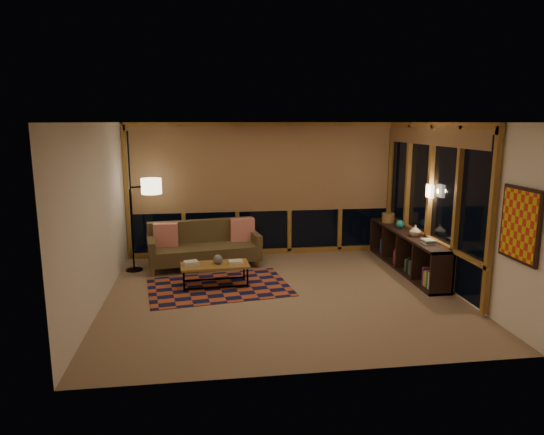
{
  "coord_description": "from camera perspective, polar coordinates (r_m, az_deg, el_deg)",
  "views": [
    {
      "loc": [
        -1.15,
        -7.28,
        2.71
      ],
      "look_at": [
        -0.12,
        0.25,
        1.2
      ],
      "focal_mm": 32.0,
      "sensor_mm": 36.0,
      "label": 1
    }
  ],
  "objects": [
    {
      "name": "wall_art",
      "position": [
        6.77,
        27.13,
        -0.75
      ],
      "size": [
        0.06,
        0.74,
        0.94
      ],
      "primitive_type": null,
      "color": "red",
      "rests_on": "walls"
    },
    {
      "name": "window_wall_back",
      "position": [
        9.87,
        -1.02,
        3.28
      ],
      "size": [
        5.3,
        0.16,
        2.6
      ],
      "primitive_type": null,
      "color": "olive",
      "rests_on": "walls"
    },
    {
      "name": "book_stack_b",
      "position": [
        8.19,
        -4.32,
        -5.19
      ],
      "size": [
        0.27,
        0.22,
        0.05
      ],
      "primitive_type": null,
      "rotation": [
        0.0,
        0.0,
        0.09
      ],
      "color": "beige",
      "rests_on": "coffee_table"
    },
    {
      "name": "shelf_book_stack",
      "position": [
        8.48,
        17.9,
        -2.7
      ],
      "size": [
        0.24,
        0.29,
        0.07
      ],
      "primitive_type": null,
      "rotation": [
        0.0,
        0.0,
        0.31
      ],
      "color": "beige",
      "rests_on": "bookshelf"
    },
    {
      "name": "pillow_left",
      "position": [
        9.25,
        -12.38,
        -2.0
      ],
      "size": [
        0.44,
        0.15,
        0.44
      ],
      "primitive_type": null,
      "rotation": [
        0.0,
        0.0,
        -0.01
      ],
      "color": "#B81211",
      "rests_on": "sofa"
    },
    {
      "name": "basket",
      "position": [
        10.04,
        13.51,
        -0.03
      ],
      "size": [
        0.29,
        0.29,
        0.19
      ],
      "primitive_type": "cylinder",
      "rotation": [
        0.0,
        0.0,
        -0.2
      ],
      "color": "olive",
      "rests_on": "bookshelf"
    },
    {
      "name": "vase",
      "position": [
        8.92,
        16.5,
        -1.5
      ],
      "size": [
        0.21,
        0.21,
        0.21
      ],
      "primitive_type": "imported",
      "rotation": [
        0.0,
        0.0,
        0.07
      ],
      "color": "tan",
      "rests_on": "bookshelf"
    },
    {
      "name": "wall_sconce",
      "position": [
        8.67,
        18.09,
        2.97
      ],
      "size": [
        0.12,
        0.18,
        0.22
      ],
      "primitive_type": null,
      "color": "#FFE8B7",
      "rests_on": "walls"
    },
    {
      "name": "coffee_table",
      "position": [
        8.22,
        -6.71,
        -6.74
      ],
      "size": [
        1.16,
        0.58,
        0.38
      ],
      "primitive_type": null,
      "rotation": [
        0.0,
        0.0,
        0.06
      ],
      "color": "olive",
      "rests_on": "floor"
    },
    {
      "name": "sofa",
      "position": [
        9.24,
        -7.96,
        -3.26
      ],
      "size": [
        2.15,
        1.13,
        0.84
      ],
      "primitive_type": null,
      "rotation": [
        0.0,
        0.0,
        0.15
      ],
      "color": "#4E3B1F",
      "rests_on": "floor"
    },
    {
      "name": "pillow_right",
      "position": [
        9.45,
        -3.49,
        -1.41
      ],
      "size": [
        0.47,
        0.18,
        0.46
      ],
      "primitive_type": null,
      "rotation": [
        0.0,
        0.0,
        0.05
      ],
      "color": "#B81211",
      "rests_on": "sofa"
    },
    {
      "name": "bookshelf",
      "position": [
        9.34,
        15.47,
        -3.8
      ],
      "size": [
        0.4,
        2.86,
        0.71
      ],
      "primitive_type": null,
      "color": "black",
      "rests_on": "floor"
    },
    {
      "name": "book_stack_a",
      "position": [
        8.16,
        -9.5,
        -5.3
      ],
      "size": [
        0.3,
        0.26,
        0.07
      ],
      "primitive_type": null,
      "rotation": [
        0.0,
        0.0,
        0.29
      ],
      "color": "beige",
      "rests_on": "coffee_table"
    },
    {
      "name": "window_wall_right",
      "position": [
        8.86,
        17.94,
        1.84
      ],
      "size": [
        0.16,
        3.7,
        2.6
      ],
      "primitive_type": null,
      "color": "olive",
      "rests_on": "walls"
    },
    {
      "name": "ceramic_pot",
      "position": [
        8.16,
        -6.39,
        -4.89
      ],
      "size": [
        0.18,
        0.18,
        0.16
      ],
      "primitive_type": "sphere",
      "rotation": [
        0.0,
        0.0,
        0.14
      ],
      "color": "#28282C",
      "rests_on": "coffee_table"
    },
    {
      "name": "teal_bowl",
      "position": [
        9.54,
        14.83,
        -0.76
      ],
      "size": [
        0.19,
        0.19,
        0.16
      ],
      "primitive_type": "sphere",
      "rotation": [
        0.0,
        0.0,
        0.19
      ],
      "color": "#1A7475",
      "rests_on": "bookshelf"
    },
    {
      "name": "floor",
      "position": [
        7.85,
        1.13,
        -8.99
      ],
      "size": [
        5.5,
        5.0,
        0.01
      ],
      "primitive_type": "cube",
      "color": "#93795E",
      "rests_on": "ground"
    },
    {
      "name": "area_rug",
      "position": [
        8.2,
        -6.25,
        -8.12
      ],
      "size": [
        2.49,
        1.84,
        0.01
      ],
      "primitive_type": "cube",
      "rotation": [
        0.0,
        0.0,
        0.14
      ],
      "color": "#A84624",
      "rests_on": "floor"
    },
    {
      "name": "walls",
      "position": [
        7.49,
        1.17,
        0.75
      ],
      "size": [
        5.51,
        5.01,
        2.7
      ],
      "color": "white",
      "rests_on": "floor"
    },
    {
      "name": "ceiling",
      "position": [
        7.36,
        1.22,
        11.14
      ],
      "size": [
        5.5,
        5.0,
        0.01
      ],
      "primitive_type": "cube",
      "color": "white",
      "rests_on": "walls"
    },
    {
      "name": "floor_lamp",
      "position": [
        9.19,
        -16.17,
        -0.91
      ],
      "size": [
        0.66,
        0.55,
        1.7
      ],
      "primitive_type": null,
      "rotation": [
        0.0,
        0.0,
        0.37
      ],
      "color": "black",
      "rests_on": "floor"
    }
  ]
}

